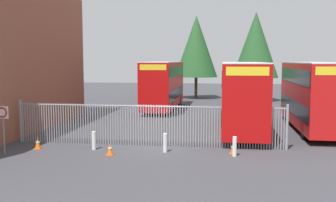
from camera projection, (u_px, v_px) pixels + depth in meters
The scene contains 14 objects.
ground_plane at pixel (176, 123), 28.83m from camera, with size 100.00×100.00×0.00m, color #3D3D42.
palisade_fence at pixel (147, 124), 20.91m from camera, with size 14.52×0.14×2.35m.
double_decker_bus_near_gate at pixel (242, 94), 25.08m from camera, with size 2.54×10.81×4.42m.
double_decker_bus_behind_fence_left at pixel (313, 93), 25.62m from camera, with size 2.54×10.81×4.42m.
double_decker_bus_behind_fence_right at pixel (163, 83), 36.41m from camera, with size 2.54×10.81×4.42m.
bollard_near_left at pixel (94, 141), 20.03m from camera, with size 0.20×0.20×0.95m, color silver.
bollard_center_front at pixel (165, 143), 19.49m from camera, with size 0.20×0.20×0.95m, color silver.
bollard_near_right at pixel (235, 146), 18.64m from camera, with size 0.20×0.20×0.95m, color silver.
traffic_cone_by_gate at pixel (110, 149), 18.90m from camera, with size 0.34×0.34×0.59m.
traffic_cone_mid_forecourt at pixel (233, 148), 19.15m from camera, with size 0.34×0.34×0.59m.
traffic_cone_near_kerb at pixel (38, 143), 20.22m from camera, with size 0.34×0.34×0.59m.
speed_limit_sign_post at pixel (3, 118), 18.92m from camera, with size 0.60×0.14×2.40m.
tree_tall_back at pixel (256, 45), 43.80m from camera, with size 5.09×5.09×9.91m.
tree_short_side at pixel (196, 46), 46.85m from camera, with size 5.07×5.07×9.83m.
Camera 1 is at (3.51, -20.31, 4.53)m, focal length 42.12 mm.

